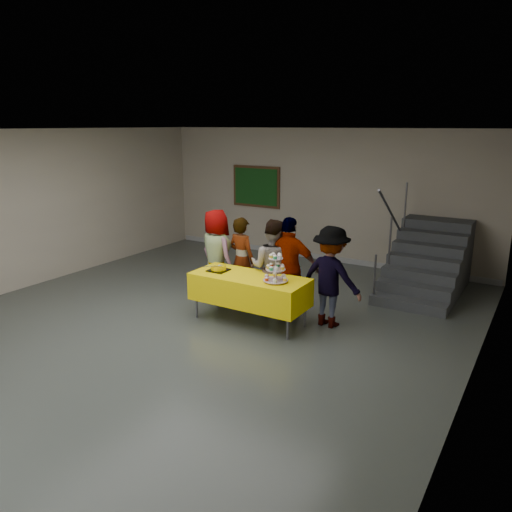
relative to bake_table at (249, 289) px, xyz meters
The scene contains 11 objects.
room_shell 1.91m from the bake_table, 128.18° to the right, with size 10.00×10.04×3.02m.
bake_table is the anchor object (origin of this frame).
cupcake_stand 0.64m from the bake_table, ahead, with size 0.38×0.38×0.44m.
bear_cake 0.65m from the bake_table, behind, with size 0.32×0.36×0.12m.
schoolchild_a 1.32m from the bake_table, 149.15° to the left, with size 0.80×0.52×1.63m, color slate.
schoolchild_b 1.03m from the bake_table, 129.67° to the left, with size 0.56×0.36×1.52m, color slate.
schoolchild_c 0.59m from the bake_table, 76.21° to the left, with size 0.78×0.61×1.61m, color slate.
schoolchild_d 0.75m from the bake_table, 53.30° to the left, with size 0.97×0.41×1.66m, color slate.
schoolchild_e 1.29m from the bake_table, 25.83° to the left, with size 1.03×0.59×1.59m, color slate.
staircase 3.84m from the bake_table, 58.08° to the left, with size 1.30×2.40×2.04m.
noticeboard 4.84m from the bake_table, 119.90° to the left, with size 1.30×0.05×1.00m.
Camera 1 is at (4.63, -5.48, 3.08)m, focal length 35.00 mm.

